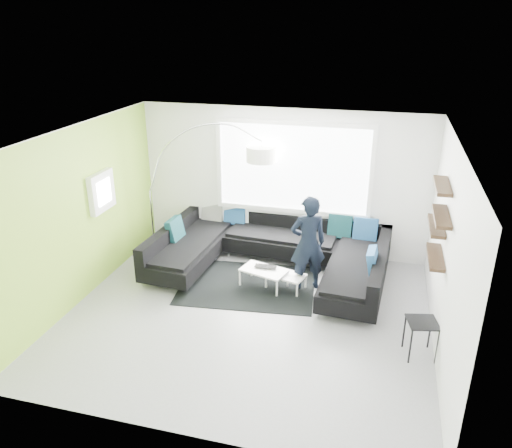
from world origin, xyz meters
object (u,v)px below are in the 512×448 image
Objects in this scene: coffee_table at (275,279)px; laptop at (265,268)px; person at (308,243)px; sectional_sofa at (270,255)px; arc_lamp at (149,191)px; side_table at (420,338)px.

laptop is (-0.18, 0.01, 0.18)m from coffee_table.
sectional_sofa is at bearing -45.88° from person.
arc_lamp is 3.19m from person.
sectional_sofa is at bearing 145.00° from side_table.
side_table is (2.51, -1.76, -0.11)m from sectional_sofa.
coffee_table is 0.86m from person.
arc_lamp is at bearing 177.34° from sectional_sofa.
laptop is at bearing -25.58° from arc_lamp.
laptop is at bearing -84.29° from sectional_sofa.
coffee_table is 1.83× the size of side_table.
side_table is at bearing -31.47° from sectional_sofa.
sectional_sofa is at bearing -15.66° from arc_lamp.
arc_lamp reaches higher than coffee_table.
sectional_sofa is 7.73× the size of side_table.
laptop is at bearing -168.73° from coffee_table.
side_table is 0.33× the size of person.
side_table is 2.83m from laptop.
coffee_table is at bearing -6.21° from laptop.
arc_lamp is at bearing -179.54° from coffee_table.
side_table is at bearing -13.61° from coffee_table.
arc_lamp is 2.68m from laptop.
arc_lamp reaches higher than laptop.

